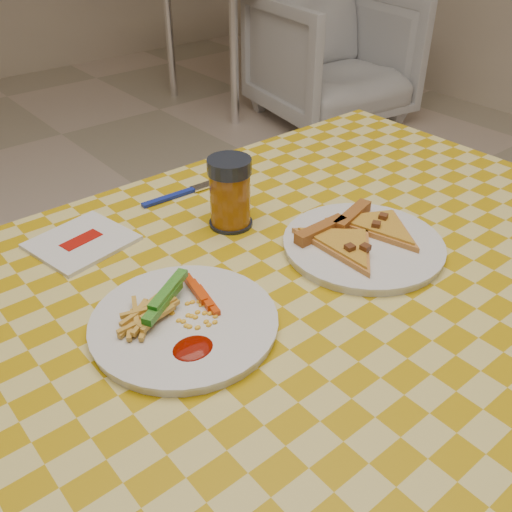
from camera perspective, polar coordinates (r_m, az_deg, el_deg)
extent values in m
cylinder|color=white|center=(1.59, 9.12, -1.21)|extent=(0.06, 0.06, 0.71)
cube|color=brown|center=(0.86, 3.59, -3.93)|extent=(1.20, 0.80, 0.04)
cylinder|color=white|center=(3.46, -2.20, 18.66)|extent=(0.06, 0.06, 0.71)
cylinder|color=white|center=(4.04, 8.38, 20.56)|extent=(0.06, 0.06, 0.71)
cylinder|color=white|center=(4.01, -8.58, 20.43)|extent=(0.06, 0.06, 0.71)
cylinder|color=white|center=(4.52, 1.60, 22.25)|extent=(0.06, 0.06, 0.71)
cylinder|color=silver|center=(0.77, -7.19, -6.80)|extent=(0.25, 0.25, 0.01)
cylinder|color=silver|center=(0.93, 10.65, 0.99)|extent=(0.27, 0.27, 0.01)
cube|color=#0F5A0E|center=(0.77, -9.02, -3.97)|extent=(0.09, 0.07, 0.02)
cube|color=#D03B09|center=(0.79, -5.50, -3.86)|extent=(0.06, 0.07, 0.01)
ellipsoid|color=#720C02|center=(0.72, -6.33, -9.21)|extent=(0.05, 0.05, 0.01)
cube|color=#9F5923|center=(0.93, 6.49, 2.50)|extent=(0.10, 0.02, 0.02)
cube|color=#9F5923|center=(0.97, 9.60, 3.87)|extent=(0.10, 0.05, 0.02)
cylinder|color=black|center=(0.98, -2.52, 3.34)|extent=(0.08, 0.08, 0.01)
cylinder|color=#8A4D0F|center=(0.96, -2.59, 5.71)|extent=(0.07, 0.07, 0.10)
cylinder|color=black|center=(0.93, -2.69, 8.97)|extent=(0.07, 0.07, 0.02)
cube|color=silver|center=(0.97, -17.04, 1.36)|extent=(0.17, 0.16, 0.01)
cube|color=#A51009|center=(0.97, -17.08, 1.56)|extent=(0.07, 0.04, 0.00)
cube|color=navy|center=(1.07, -8.72, 5.82)|extent=(0.11, 0.02, 0.01)
cube|color=white|center=(1.11, -5.32, 6.97)|extent=(0.05, 0.02, 0.00)
imported|color=brown|center=(3.56, 7.65, 19.61)|extent=(0.90, 0.86, 0.81)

